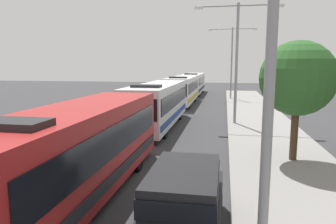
% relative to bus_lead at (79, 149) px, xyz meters
% --- Properties ---
extents(bus_lead, '(2.58, 10.84, 3.21)m').
position_rel_bus_lead_xyz_m(bus_lead, '(0.00, 0.00, 0.00)').
color(bus_lead, maroon).
rests_on(bus_lead, ground_plane).
extents(bus_second_in_line, '(2.58, 11.22, 3.21)m').
position_rel_bus_lead_xyz_m(bus_second_in_line, '(0.00, 12.27, 0.00)').
color(bus_second_in_line, silver).
rests_on(bus_second_in_line, ground_plane).
extents(bus_middle, '(2.58, 10.88, 3.21)m').
position_rel_bus_lead_xyz_m(bus_middle, '(0.00, 25.13, 0.00)').
color(bus_middle, silver).
rests_on(bus_middle, ground_plane).
extents(bus_fourth_in_line, '(2.58, 11.86, 3.21)m').
position_rel_bus_lead_xyz_m(bus_fourth_in_line, '(0.00, 37.58, 0.00)').
color(bus_fourth_in_line, silver).
rests_on(bus_fourth_in_line, ground_plane).
extents(white_suv, '(1.86, 5.08, 1.90)m').
position_rel_bus_lead_xyz_m(white_suv, '(3.70, -2.05, -0.66)').
color(white_suv, black).
rests_on(white_suv, ground_plane).
extents(streetlamp_near, '(6.56, 0.28, 7.95)m').
position_rel_bus_lead_xyz_m(streetlamp_near, '(5.40, -3.25, 3.40)').
color(streetlamp_near, gray).
rests_on(streetlamp_near, sidewalk).
extents(streetlamp_mid, '(6.11, 0.28, 8.52)m').
position_rel_bus_lead_xyz_m(streetlamp_mid, '(5.40, 13.94, 3.67)').
color(streetlamp_mid, gray).
rests_on(streetlamp_mid, sidewalk).
extents(streetlamp_far, '(5.92, 0.28, 8.82)m').
position_rel_bus_lead_xyz_m(streetlamp_far, '(5.40, 31.13, 3.82)').
color(streetlamp_far, gray).
rests_on(streetlamp_far, sidewalk).
extents(roadside_tree, '(3.28, 3.28, 5.30)m').
position_rel_bus_lead_xyz_m(roadside_tree, '(7.72, 5.25, 2.10)').
color(roadside_tree, '#4C3823').
rests_on(roadside_tree, sidewalk).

